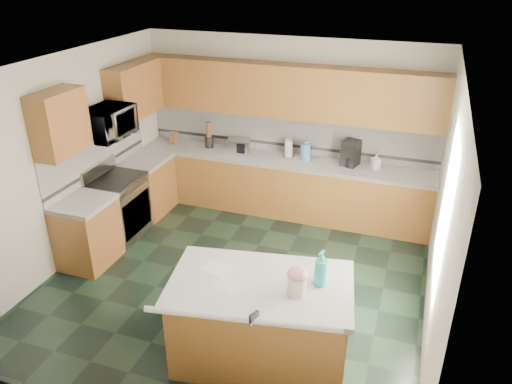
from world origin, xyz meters
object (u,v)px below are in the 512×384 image
at_px(island_base, 260,323).
at_px(treat_jar, 297,285).
at_px(island_top, 261,285).
at_px(coffee_maker, 351,153).
at_px(toaster_oven, 238,146).
at_px(soap_bottle_island, 321,268).
at_px(knife_block, 173,138).

height_order(island_base, treat_jar, treat_jar).
distance_m(island_top, coffee_maker, 3.24).
bearing_deg(island_base, coffee_maker, 74.70).
relative_size(island_base, toaster_oven, 4.85).
distance_m(treat_jar, soap_bottle_island, 0.29).
bearing_deg(island_base, treat_jar, -17.20).
bearing_deg(toaster_oven, soap_bottle_island, -66.52).
bearing_deg(treat_jar, toaster_oven, 115.79).
height_order(island_base, knife_block, knife_block).
height_order(island_top, soap_bottle_island, soap_bottle_island).
bearing_deg(island_top, island_base, 170.23).
bearing_deg(island_base, knife_block, 119.49).
bearing_deg(island_base, soap_bottle_island, 7.31).
bearing_deg(toaster_oven, treat_jar, -70.57).
relative_size(soap_bottle_island, coffee_maker, 0.97).
bearing_deg(soap_bottle_island, treat_jar, -112.26).
relative_size(island_base, island_top, 0.94).
distance_m(island_base, coffee_maker, 3.30).
distance_m(island_base, toaster_oven, 3.56).
distance_m(island_base, soap_bottle_island, 0.88).
distance_m(toaster_oven, coffee_maker, 1.77).
bearing_deg(island_top, coffee_maker, 74.70).
bearing_deg(coffee_maker, knife_block, -162.67).
xyz_separation_m(treat_jar, toaster_oven, (-1.83, 3.24, 0.01)).
xyz_separation_m(soap_bottle_island, knife_block, (-3.15, 3.02, -0.09)).
distance_m(treat_jar, coffee_maker, 3.27).
bearing_deg(toaster_oven, island_top, -75.51).
bearing_deg(knife_block, toaster_oven, 5.21).
bearing_deg(soap_bottle_island, knife_block, 152.40).
bearing_deg(soap_bottle_island, coffee_maker, 110.58).
height_order(treat_jar, toaster_oven, toaster_oven).
bearing_deg(toaster_oven, coffee_maker, -9.13).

